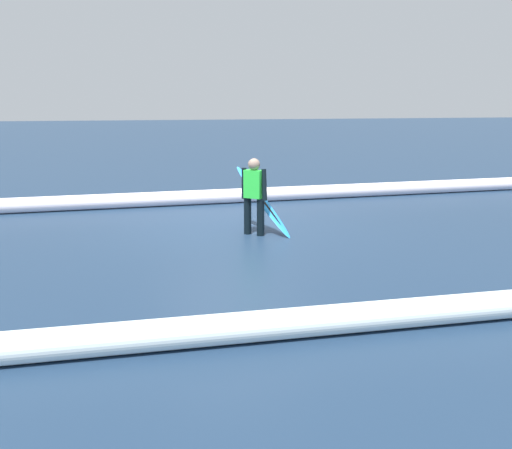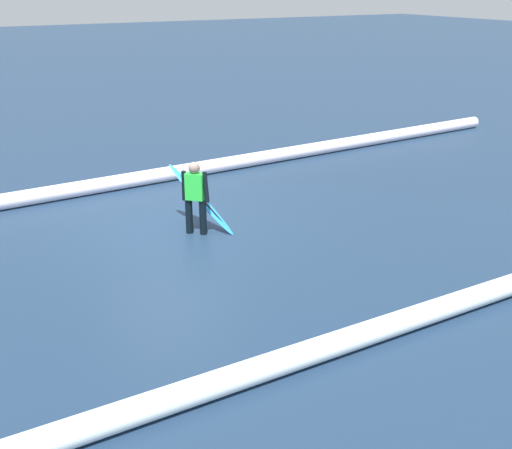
{
  "view_description": "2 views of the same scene",
  "coord_description": "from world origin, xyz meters",
  "views": [
    {
      "loc": [
        1.89,
        10.74,
        2.47
      ],
      "look_at": [
        0.22,
        3.26,
        0.77
      ],
      "focal_mm": 39.45,
      "sensor_mm": 36.0,
      "label": 1
    },
    {
      "loc": [
        3.99,
        10.72,
        4.55
      ],
      "look_at": [
        -0.54,
        2.66,
        0.82
      ],
      "focal_mm": 42.46,
      "sensor_mm": 36.0,
      "label": 2
    }
  ],
  "objects": [
    {
      "name": "ground_plane",
      "position": [
        0.0,
        0.0,
        0.0
      ],
      "size": [
        122.82,
        122.82,
        0.0
      ],
      "primitive_type": "plane",
      "color": "#1C314B"
    },
    {
      "name": "surfer",
      "position": [
        -0.3,
        0.73,
        0.8
      ],
      "size": [
        0.41,
        0.43,
        1.43
      ],
      "rotation": [
        0.0,
        0.0,
        2.4
      ],
      "color": "black",
      "rests_on": "ground_plane"
    },
    {
      "name": "surfboard",
      "position": [
        -0.52,
        0.5,
        0.59
      ],
      "size": [
        0.93,
        1.46,
        1.21
      ],
      "color": "#268CE5",
      "rests_on": "ground_plane"
    },
    {
      "name": "wave_crest_foreground",
      "position": [
        -1.37,
        -2.68,
        0.17
      ],
      "size": [
        21.55,
        1.25,
        0.35
      ],
      "primitive_type": "cylinder",
      "rotation": [
        0.0,
        1.57,
        0.04
      ],
      "color": "white",
      "rests_on": "ground_plane"
    },
    {
      "name": "wave_crest_midground",
      "position": [
        0.14,
        5.38,
        0.16
      ],
      "size": [
        20.35,
        0.38,
        0.33
      ],
      "primitive_type": "cylinder",
      "rotation": [
        0.0,
        1.57,
        0.0
      ],
      "color": "white",
      "rests_on": "ground_plane"
    }
  ]
}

